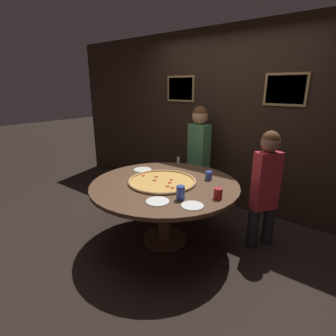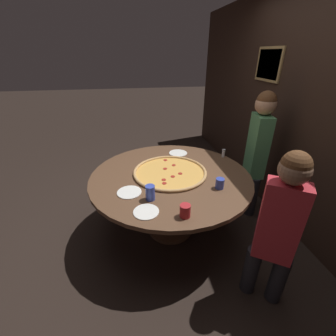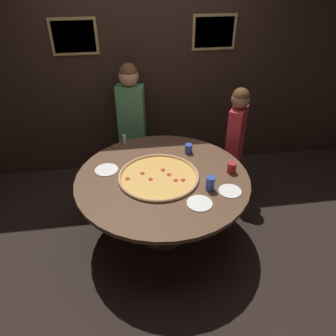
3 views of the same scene
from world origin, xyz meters
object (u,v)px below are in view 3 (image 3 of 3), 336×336
drink_cup_front_edge (189,149)px  condiment_shaker (124,139)px  dining_table (163,187)px  diner_side_left (236,137)px  white_plate_left_side (106,170)px  drink_cup_near_right (211,183)px  white_plate_beside_cup (230,191)px  drink_cup_near_left (232,168)px  diner_centre_back (131,118)px  white_plate_far_back (200,203)px  giant_pizza (159,176)px

drink_cup_front_edge → condiment_shaker: drink_cup_front_edge is taller
condiment_shaker → dining_table: bearing=-65.0°
diner_side_left → white_plate_left_side: bearing=-39.8°
white_plate_left_side → diner_side_left: bearing=16.3°
drink_cup_near_right → diner_side_left: bearing=59.2°
drink_cup_front_edge → white_plate_beside_cup: (0.24, -0.71, -0.05)m
drink_cup_near_left → drink_cup_front_edge: bearing=129.4°
drink_cup_front_edge → diner_side_left: diner_side_left is taller
dining_table → white_plate_beside_cup: white_plate_beside_cup is taller
drink_cup_near_right → diner_centre_back: diner_centre_back is taller
drink_cup_near_left → diner_centre_back: diner_centre_back is taller
drink_cup_front_edge → white_plate_beside_cup: bearing=-71.3°
drink_cup_near_right → white_plate_far_back: drink_cup_near_right is taller
giant_pizza → white_plate_far_back: bearing=-54.8°
white_plate_beside_cup → diner_centre_back: size_ratio=0.14×
white_plate_far_back → diner_centre_back: diner_centre_back is taller
dining_table → diner_side_left: size_ratio=1.24×
white_plate_far_back → drink_cup_near_left: bearing=45.6°
drink_cup_near_right → white_plate_left_side: 1.04m
white_plate_far_back → diner_side_left: bearing=58.0°
drink_cup_near_left → diner_centre_back: 1.44m
giant_pizza → white_plate_left_side: (-0.50, 0.20, -0.01)m
white_plate_left_side → condiment_shaker: size_ratio=2.36×
white_plate_left_side → condiment_shaker: (0.20, 0.52, 0.05)m
drink_cup_near_left → white_plate_left_side: drink_cup_near_left is taller
dining_table → giant_pizza: bearing=-173.8°
drink_cup_near_left → condiment_shaker: 1.25m
drink_cup_front_edge → drink_cup_near_right: (0.07, -0.66, 0.02)m
giant_pizza → white_plate_left_side: giant_pizza is taller
condiment_shaker → diner_side_left: bearing=-4.3°
giant_pizza → condiment_shaker: bearing=112.5°
dining_table → drink_cup_near_left: 0.70m
white_plate_far_back → white_plate_left_side: bearing=141.7°
condiment_shaker → giant_pizza: bearing=-67.5°
giant_pizza → drink_cup_near_right: 0.51m
drink_cup_front_edge → drink_cup_near_left: drink_cup_near_left is taller
giant_pizza → white_plate_beside_cup: bearing=-26.3°
dining_table → drink_cup_near_left: drink_cup_near_left is taller
giant_pizza → diner_centre_back: bearing=100.1°
dining_table → drink_cup_front_edge: bearing=50.6°
drink_cup_front_edge → drink_cup_near_right: size_ratio=0.74×
giant_pizza → white_plate_beside_cup: 0.68m
drink_cup_front_edge → drink_cup_near_right: bearing=-84.0°
condiment_shaker → diner_centre_back: bearing=74.7°
drink_cup_front_edge → drink_cup_near_left: (0.35, -0.42, 0.00)m
drink_cup_front_edge → white_plate_far_back: (-0.07, -0.84, -0.05)m
dining_table → white_plate_left_side: white_plate_left_side is taller
giant_pizza → drink_cup_near_left: 0.72m
dining_table → drink_cup_near_right: (0.40, -0.25, 0.19)m
drink_cup_near_left → white_plate_beside_cup: 0.32m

